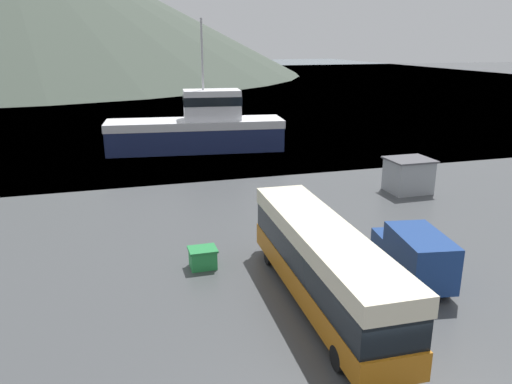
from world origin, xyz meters
TOP-DOWN VIEW (x-y plane):
  - ground_plane at (0.00, 0.00)m, footprint 400.00×400.00m
  - water_surface at (0.00, 145.23)m, footprint 240.00×240.00m
  - tour_bus at (0.19, 5.07)m, footprint 2.87×12.44m
  - delivery_van at (5.18, 5.90)m, footprint 2.90×5.62m
  - fishing_boat at (0.69, 36.98)m, footprint 17.91×6.49m
  - storage_bin at (-3.96, 9.97)m, footprint 1.37×1.14m
  - dock_kiosk at (12.88, 18.37)m, footprint 3.17×2.74m
  - small_boat at (-0.66, 48.26)m, footprint 4.79×6.14m

SIDE VIEW (x-z plane):
  - ground_plane at x=0.00m, z-range 0.00..0.00m
  - water_surface at x=0.00m, z-range 0.00..0.00m
  - small_boat at x=-0.66m, z-range 0.00..0.74m
  - storage_bin at x=-3.96m, z-range 0.01..1.01m
  - dock_kiosk at x=12.88m, z-range 0.01..2.50m
  - delivery_van at x=5.18m, z-range 0.07..2.53m
  - tour_bus at x=0.19m, z-range 0.21..3.65m
  - fishing_boat at x=0.69m, z-range -4.05..8.68m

